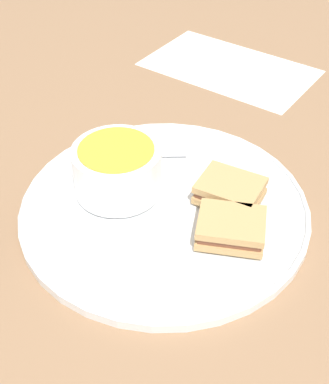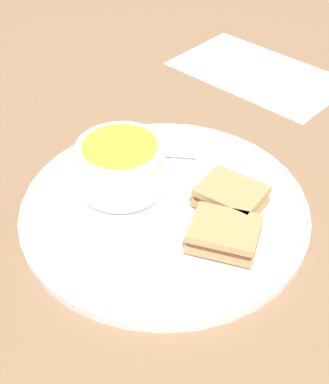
{
  "view_description": "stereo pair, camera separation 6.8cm",
  "coord_description": "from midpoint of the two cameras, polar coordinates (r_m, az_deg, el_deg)",
  "views": [
    {
      "loc": [
        -0.33,
        -0.39,
        0.48
      ],
      "look_at": [
        0.0,
        0.0,
        0.03
      ],
      "focal_mm": 50.0,
      "sensor_mm": 36.0,
      "label": 1
    },
    {
      "loc": [
        -0.28,
        -0.43,
        0.48
      ],
      "look_at": [
        0.0,
        0.0,
        0.03
      ],
      "focal_mm": 50.0,
      "sensor_mm": 36.0,
      "label": 2
    }
  ],
  "objects": [
    {
      "name": "sandwich_half_far",
      "position": [
        0.68,
        9.93,
        -0.56
      ],
      "size": [
        0.09,
        0.1,
        0.03
      ],
      "rotation": [
        0.0,
        0.0,
        5.08
      ],
      "color": "tan",
      "rests_on": "plate"
    },
    {
      "name": "menu_sheet",
      "position": [
        1.03,
        11.83,
        12.29
      ],
      "size": [
        0.25,
        0.34,
        0.0
      ],
      "rotation": [
        0.0,
        0.0,
        0.24
      ],
      "color": "white",
      "rests_on": "ground_plane"
    },
    {
      "name": "plate",
      "position": [
        0.69,
        2.79,
        -1.74
      ],
      "size": [
        0.37,
        0.37,
        0.02
      ],
      "color": "white",
      "rests_on": "ground_plane"
    },
    {
      "name": "ground_plane",
      "position": [
        0.7,
        2.77,
        -2.27
      ],
      "size": [
        2.4,
        2.4,
        0.0
      ],
      "primitive_type": "plane",
      "color": "#8E6B4C"
    },
    {
      "name": "sandwich_half_near",
      "position": [
        0.63,
        9.46,
        -4.55
      ],
      "size": [
        0.1,
        0.1,
        0.03
      ],
      "rotation": [
        0.0,
        0.0,
        5.39
      ],
      "color": "tan",
      "rests_on": "plate"
    },
    {
      "name": "spoon",
      "position": [
        0.76,
        -0.4,
        4.21
      ],
      "size": [
        0.1,
        0.08,
        0.01
      ],
      "rotation": [
        0.0,
        0.0,
        8.75
      ],
      "color": "silver",
      "rests_on": "plate"
    },
    {
      "name": "soup_bowl",
      "position": [
        0.69,
        -1.89,
        2.75
      ],
      "size": [
        0.12,
        0.12,
        0.07
      ],
      "color": "white",
      "rests_on": "plate"
    }
  ]
}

